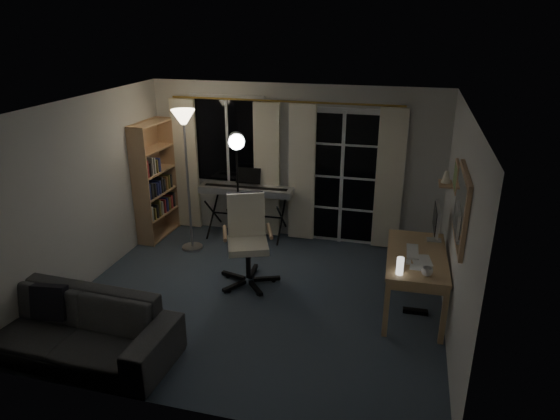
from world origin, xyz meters
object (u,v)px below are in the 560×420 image
object	(u,v)px
torchiere_lamp	(185,139)
desk	(416,261)
mug	(427,271)
keyboard_piano	(247,191)
sofa	(69,318)
studio_light	(237,155)
monitor	(436,220)
bookshelf	(153,184)
office_chair	(247,231)

from	to	relation	value
torchiere_lamp	desk	distance (m)	3.54
mug	desk	bearing A→B (deg)	101.31
keyboard_piano	sofa	bearing A→B (deg)	-106.72
torchiere_lamp	keyboard_piano	distance (m)	1.27
sofa	studio_light	bearing A→B (deg)	75.89
studio_light	sofa	bearing A→B (deg)	-127.86
monitor	mug	bearing A→B (deg)	-97.19
desk	studio_light	bearing A→B (deg)	155.88
mug	studio_light	bearing A→B (deg)	149.40
bookshelf	torchiere_lamp	xyz separation A→B (m)	(0.75, -0.31, 0.82)
torchiere_lamp	desk	world-z (taller)	torchiere_lamp
bookshelf	desk	xyz separation A→B (m)	(4.00, -1.20, -0.24)
bookshelf	keyboard_piano	distance (m)	1.47
torchiere_lamp	mug	distance (m)	3.75
bookshelf	studio_light	xyz separation A→B (m)	(1.44, -0.13, 0.59)
desk	office_chair	bearing A→B (deg)	173.04
studio_light	bookshelf	bearing A→B (deg)	153.60
sofa	keyboard_piano	bearing A→B (deg)	77.72
bookshelf	studio_light	world-z (taller)	bookshelf
bookshelf	office_chair	size ratio (longest dim) A/B	1.57
torchiere_lamp	desk	bearing A→B (deg)	-15.24
mug	bookshelf	bearing A→B (deg)	157.52
studio_light	desk	world-z (taller)	studio_light
torchiere_lamp	studio_light	world-z (taller)	torchiere_lamp
torchiere_lamp	keyboard_piano	size ratio (longest dim) A/B	1.44
bookshelf	studio_light	distance (m)	1.57
keyboard_piano	office_chair	bearing A→B (deg)	-73.83
studio_light	desk	xyz separation A→B (m)	(2.56, -1.07, -0.83)
mug	monitor	bearing A→B (deg)	84.19
desk	mug	distance (m)	0.53
monitor	mug	distance (m)	0.98
mug	sofa	world-z (taller)	sofa
bookshelf	torchiere_lamp	distance (m)	1.15
sofa	bookshelf	bearing A→B (deg)	103.71
bookshelf	keyboard_piano	xyz separation A→B (m)	(1.45, 0.26, -0.08)
sofa	torchiere_lamp	bearing A→B (deg)	89.24
keyboard_piano	desk	distance (m)	2.95
bookshelf	keyboard_piano	size ratio (longest dim) A/B	1.26
desk	sofa	bearing A→B (deg)	-153.67
keyboard_piano	studio_light	size ratio (longest dim) A/B	0.80
bookshelf	mug	world-z (taller)	bookshelf
studio_light	desk	size ratio (longest dim) A/B	1.33
bookshelf	mug	xyz separation A→B (m)	(4.10, -1.70, -0.09)
studio_light	office_chair	world-z (taller)	studio_light
desk	mug	world-z (taller)	mug
office_chair	monitor	distance (m)	2.37
desk	sofa	distance (m)	3.85
keyboard_piano	monitor	distance (m)	2.94
torchiere_lamp	office_chair	size ratio (longest dim) A/B	1.80
bookshelf	sofa	bearing A→B (deg)	-76.20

